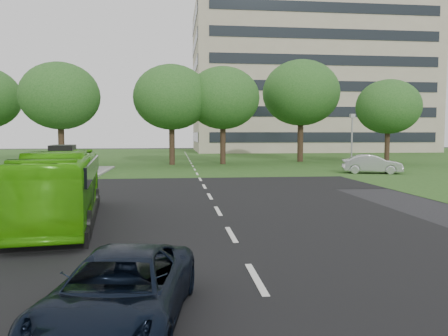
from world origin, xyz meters
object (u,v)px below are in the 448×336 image
office_building (307,81)px  tree_park_e (388,107)px  tree_park_a (60,96)px  tree_park_b (172,97)px  bus (61,187)px  suv (120,292)px  camera_pole (352,134)px  tree_park_d (301,93)px  sedan (372,164)px  tree_park_c (223,98)px

office_building → tree_park_e: 36.29m
tree_park_a → tree_park_b: bearing=9.8°
office_building → bus: office_building is taller
bus → suv: bearing=-77.9°
tree_park_a → camera_pole: bearing=-14.6°
tree_park_e → tree_park_b: bearing=175.2°
tree_park_d → suv: bearing=-110.0°
tree_park_a → bus: bearing=-76.1°
office_building → sedan: 47.28m
office_building → sedan: office_building is taller
tree_park_d → tree_park_e: bearing=-34.5°
office_building → tree_park_d: size_ratio=3.67×
tree_park_c → suv: bearing=-98.7°
sedan → camera_pole: size_ratio=0.94×
suv → tree_park_d: bearing=78.7°
tree_park_c → tree_park_a: bearing=-172.0°
tree_park_d → sedan: tree_park_d is taller
tree_park_a → bus: 27.21m
bus → camera_pole: bearing=39.3°
tree_park_a → tree_park_d: (23.80, 5.01, 0.99)m
tree_park_c → bus: bearing=-107.1°
suv → camera_pole: 32.04m
tree_park_a → tree_park_e: (31.15, -0.04, -0.75)m
tree_park_b → suv: size_ratio=2.33×
bus → sedan: (18.76, 16.46, -0.50)m
bus → suv: (3.00, -8.54, -0.64)m
tree_park_b → tree_park_d: tree_park_d is taller
sedan → tree_park_a: bearing=85.9°
tree_park_d → bus: 36.02m
tree_park_b → tree_park_c: size_ratio=1.01×
tree_park_a → suv: size_ratio=2.27×
office_building → sedan: size_ratio=9.20×
tree_park_a → sedan: 27.49m
office_building → suv: size_ratio=9.62×
camera_pole → tree_park_c: bearing=162.5°
tree_park_e → suv: size_ratio=2.00×
tree_park_b → office_building: bearing=54.7°
suv → tree_park_a: bearing=114.0°
bus → camera_pole: size_ratio=1.88×
sedan → tree_park_c: bearing=57.7°
office_building → tree_park_b: bearing=-125.3°
tree_park_d → tree_park_e: size_ratio=1.31×
office_building → tree_park_a: 49.44m
tree_park_d → bus: size_ratio=1.25×
office_building → camera_pole: bearing=-102.2°
tree_park_d → tree_park_c: bearing=-161.8°
office_building → tree_park_d: 32.51m
tree_park_a → tree_park_c: bearing=8.0°
sedan → office_building: bearing=5.5°
sedan → camera_pole: bearing=23.4°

